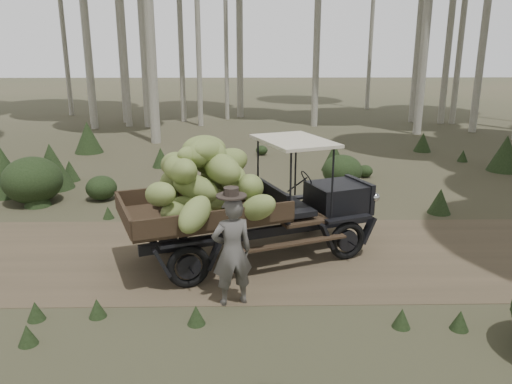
# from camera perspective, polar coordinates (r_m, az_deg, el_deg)

# --- Properties ---
(ground) EXTENTS (120.00, 120.00, 0.00)m
(ground) POSITION_cam_1_polar(r_m,az_deg,el_deg) (9.83, -2.78, -7.26)
(ground) COLOR #473D2B
(ground) RESTS_ON ground
(dirt_track) EXTENTS (70.00, 4.00, 0.01)m
(dirt_track) POSITION_cam_1_polar(r_m,az_deg,el_deg) (9.83, -2.78, -7.24)
(dirt_track) COLOR brown
(dirt_track) RESTS_ON ground
(banana_truck) EXTENTS (5.10, 3.40, 2.48)m
(banana_truck) POSITION_cam_1_polar(r_m,az_deg,el_deg) (9.09, -3.22, 0.57)
(banana_truck) COLOR black
(banana_truck) RESTS_ON ground
(farmer) EXTENTS (0.74, 0.59, 1.91)m
(farmer) POSITION_cam_1_polar(r_m,az_deg,el_deg) (7.74, -2.75, -6.67)
(farmer) COLOR #524F4B
(farmer) RESTS_ON ground
(undergrowth) EXTENTS (20.01, 20.80, 1.40)m
(undergrowth) POSITION_cam_1_polar(r_m,az_deg,el_deg) (9.56, -0.80, -4.32)
(undergrowth) COLOR #233319
(undergrowth) RESTS_ON ground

